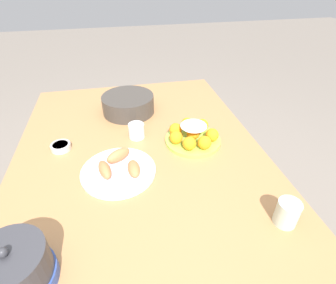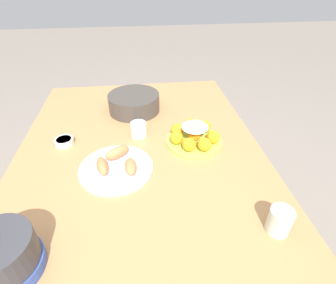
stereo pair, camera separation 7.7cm
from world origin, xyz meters
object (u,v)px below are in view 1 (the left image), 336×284
object	(u,v)px
dining_table	(142,172)
seafood_platter	(119,169)
serving_bowl	(128,104)
cup_near	(287,213)
sauce_bowl	(61,146)
cup_far	(136,131)
cake_plate	(193,135)
warming_pot	(14,270)

from	to	relation	value
dining_table	seafood_platter	xyz separation A→B (m)	(-0.07, 0.09, 0.09)
serving_bowl	cup_near	distance (m)	0.92
sauce_bowl	cup_far	xyz separation A→B (m)	(0.03, -0.33, 0.02)
seafood_platter	cup_far	distance (m)	0.25
dining_table	sauce_bowl	world-z (taller)	sauce_bowl
cake_plate	sauce_bowl	bearing A→B (deg)	83.70
sauce_bowl	cup_near	bearing A→B (deg)	-126.54
serving_bowl	cup_near	bearing A→B (deg)	-152.93
cake_plate	serving_bowl	bearing A→B (deg)	37.31
sauce_bowl	cup_near	world-z (taller)	cup_near
seafood_platter	warming_pot	size ratio (longest dim) A/B	1.53
cake_plate	cup_near	bearing A→B (deg)	-161.46
cup_near	cup_far	distance (m)	0.70
cup_near	cup_far	size ratio (longest dim) A/B	1.19
cup_near	cup_far	world-z (taller)	cup_near
cake_plate	cup_far	size ratio (longest dim) A/B	3.46
serving_bowl	cup_near	xyz separation A→B (m)	(-0.81, -0.42, -0.01)
dining_table	cake_plate	world-z (taller)	cake_plate
cake_plate	warming_pot	xyz separation A→B (m)	(-0.51, 0.60, 0.02)
cake_plate	cup_far	xyz separation A→B (m)	(0.09, 0.24, -0.00)
seafood_platter	cup_near	world-z (taller)	cup_near
dining_table	seafood_platter	world-z (taller)	seafood_platter
dining_table	cake_plate	distance (m)	0.27
dining_table	seafood_platter	size ratio (longest dim) A/B	5.29
cake_plate	serving_bowl	distance (m)	0.42
cup_near	warming_pot	world-z (taller)	warming_pot
dining_table	cup_far	world-z (taller)	cup_far
dining_table	cup_near	size ratio (longest dim) A/B	17.76
warming_pot	cake_plate	bearing A→B (deg)	-49.72
sauce_bowl	cup_far	size ratio (longest dim) A/B	1.17
cup_near	dining_table	bearing A→B (deg)	44.40
cake_plate	warming_pot	distance (m)	0.79
sauce_bowl	seafood_platter	world-z (taller)	seafood_platter
sauce_bowl	seafood_platter	distance (m)	0.31
serving_bowl	seafood_platter	world-z (taller)	serving_bowl
warming_pot	sauce_bowl	bearing A→B (deg)	-3.20
dining_table	cup_near	distance (m)	0.58
cake_plate	seafood_platter	world-z (taller)	cake_plate
seafood_platter	warming_pot	bearing A→B (deg)	144.32
dining_table	seafood_platter	bearing A→B (deg)	125.42
sauce_bowl	warming_pot	distance (m)	0.58
seafood_platter	cup_near	xyz separation A→B (m)	(-0.34, -0.50, 0.03)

